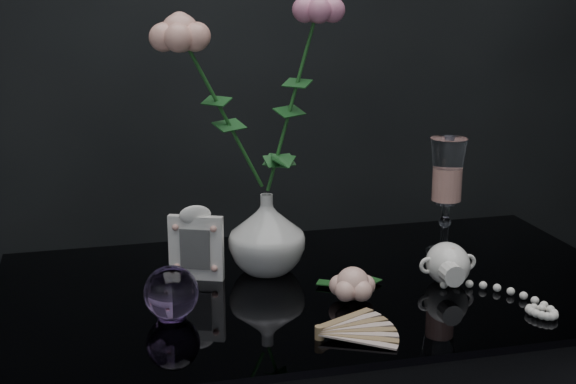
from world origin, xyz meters
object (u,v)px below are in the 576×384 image
object	(u,v)px
wine_glass	(446,197)
pearl_jar	(448,262)
vase	(267,234)
paperweight	(171,293)
loose_rose	(353,284)
picture_frame	(196,243)

from	to	relation	value
wine_glass	pearl_jar	bearing A→B (deg)	-112.52
vase	wine_glass	size ratio (longest dim) A/B	0.64
vase	paperweight	xyz separation A→B (m)	(-0.18, -0.16, -0.03)
pearl_jar	loose_rose	bearing A→B (deg)	-167.12
vase	loose_rose	world-z (taller)	vase
wine_glass	loose_rose	xyz separation A→B (m)	(-0.24, -0.17, -0.08)
vase	pearl_jar	size ratio (longest dim) A/B	0.54
picture_frame	loose_rose	bearing A→B (deg)	-12.19
wine_glass	loose_rose	world-z (taller)	wine_glass
wine_glass	vase	bearing A→B (deg)	-178.06
picture_frame	wine_glass	bearing A→B (deg)	24.35
vase	wine_glass	xyz separation A→B (m)	(0.34, 0.01, 0.04)
paperweight	pearl_jar	distance (m)	0.46
wine_glass	pearl_jar	distance (m)	0.17
wine_glass	paperweight	distance (m)	0.55
wine_glass	loose_rose	distance (m)	0.30
pearl_jar	vase	bearing A→B (deg)	157.83
paperweight	loose_rose	xyz separation A→B (m)	(0.28, -0.00, -0.01)
vase	wine_glass	bearing A→B (deg)	1.94
paperweight	pearl_jar	size ratio (longest dim) A/B	0.32
pearl_jar	picture_frame	bearing A→B (deg)	165.42
loose_rose	pearl_jar	world-z (taller)	pearl_jar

